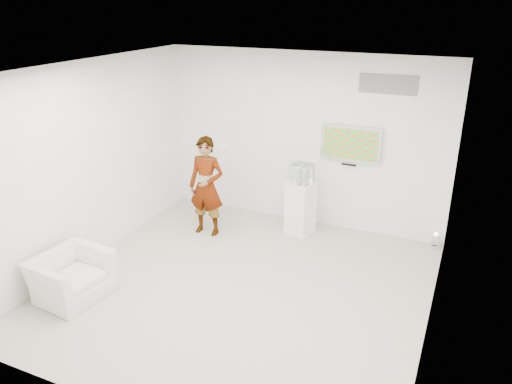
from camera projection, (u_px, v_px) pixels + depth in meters
room at (240, 188)px, 6.48m from camera, size 5.01×5.01×3.00m
tv at (351, 144)px, 8.22m from camera, size 1.00×0.08×0.60m
logo_decal at (388, 84)px, 7.69m from camera, size 0.90×0.02×0.30m
person at (206, 186)px, 8.35m from camera, size 0.64×0.44×1.70m
armchair at (71, 276)px, 6.72m from camera, size 0.92×1.03×0.61m
pedestal at (300, 208)px, 8.50m from camera, size 0.54×0.54×0.92m
floor_uplight at (435, 240)px, 8.09m from camera, size 0.17×0.17×0.25m
vitrine at (302, 173)px, 8.27m from camera, size 0.37×0.37×0.32m
console at (302, 176)px, 8.29m from camera, size 0.06×0.17×0.23m
wii_remote at (223, 147)px, 8.14m from camera, size 0.08×0.16×0.04m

